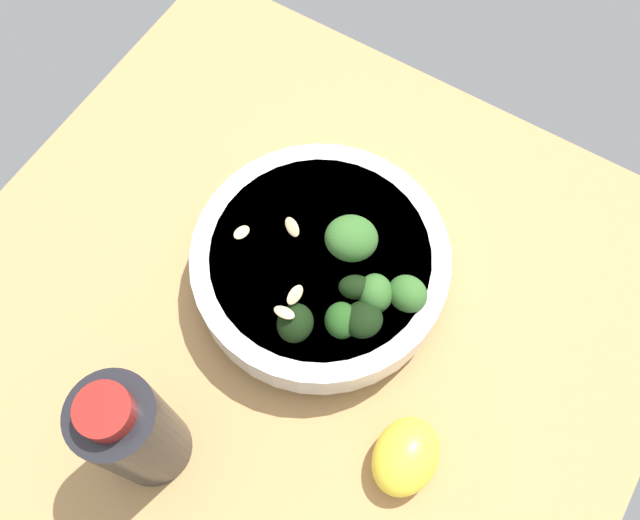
% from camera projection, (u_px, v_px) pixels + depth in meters
% --- Properties ---
extents(ground_plane, '(0.62, 0.62, 0.04)m').
position_uv_depth(ground_plane, '(288.00, 333.00, 0.62)').
color(ground_plane, tan).
extents(bowl_of_broccoli, '(0.22, 0.22, 0.10)m').
position_uv_depth(bowl_of_broccoli, '(323.00, 265.00, 0.59)').
color(bowl_of_broccoli, white).
rests_on(bowl_of_broccoli, ground_plane).
extents(lemon_wedge, '(0.05, 0.07, 0.04)m').
position_uv_depth(lemon_wedge, '(406.00, 456.00, 0.54)').
color(lemon_wedge, yellow).
rests_on(lemon_wedge, ground_plane).
extents(bottle_short, '(0.06, 0.06, 0.15)m').
position_uv_depth(bottle_short, '(134.00, 432.00, 0.50)').
color(bottle_short, black).
rests_on(bottle_short, ground_plane).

